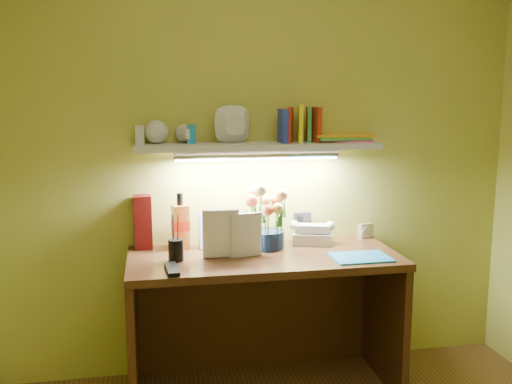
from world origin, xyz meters
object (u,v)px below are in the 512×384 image
Objects in this scene: whisky_bottle at (180,221)px; telephone at (312,232)px; desk_clock at (365,231)px; flower_bouquet at (267,218)px; desk at (264,323)px.

telephone is at bearing -1.72° from whisky_bottle.
telephone is 0.73m from whisky_bottle.
telephone reaches higher than desk_clock.
flower_bouquet is 0.46m from whisky_bottle.
flower_bouquet is (0.04, 0.13, 0.54)m from desk.
desk is 0.81m from desk_clock.
whisky_bottle reaches higher than desk_clock.
desk is 0.70m from whisky_bottle.
flower_bouquet is at bearing 73.73° from desk.
desk_clock reaches higher than desk.
flower_bouquet is 0.63m from desk_clock.
desk is at bearing -106.27° from flower_bouquet.
whisky_bottle reaches higher than telephone.
desk is 6.62× the size of telephone.
desk is 0.56m from flower_bouquet.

